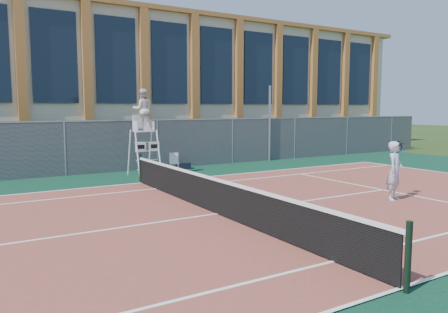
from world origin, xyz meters
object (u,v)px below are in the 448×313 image
tennis_player (395,171)px  umpire_chair (143,112)px  steel_pole (269,123)px  plastic_chair (174,161)px

tennis_player → umpire_chair: bearing=119.6°
umpire_chair → tennis_player: umpire_chair is taller
tennis_player → steel_pole: bearing=74.0°
umpire_chair → plastic_chair: bearing=12.3°
steel_pole → plastic_chair: bearing=-167.6°
steel_pole → tennis_player: (-2.84, -9.91, -1.04)m
plastic_chair → tennis_player: size_ratio=0.48×
steel_pole → plastic_chair: (-6.05, -1.33, -1.45)m
umpire_chair → plastic_chair: umpire_chair is taller
steel_pole → tennis_player: bearing=-106.0°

